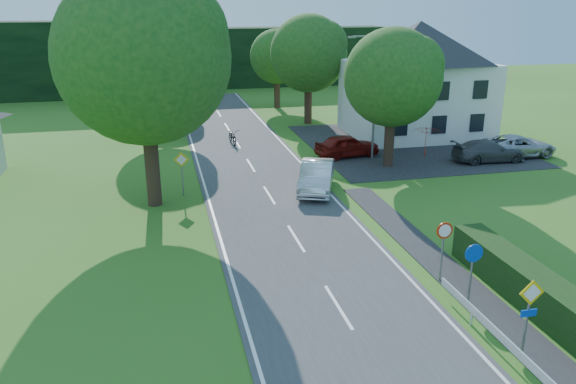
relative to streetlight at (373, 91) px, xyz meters
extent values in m
cube|color=#3B3B3E|center=(-8.06, -10.00, -4.44)|extent=(7.00, 80.00, 0.04)
cube|color=black|center=(3.94, 3.00, -4.44)|extent=(14.00, 16.00, 0.04)
cube|color=white|center=(-11.31, -10.00, -4.42)|extent=(0.12, 80.00, 0.01)
cube|color=white|center=(-4.81, -10.00, -4.42)|extent=(0.12, 80.00, 0.01)
cube|color=black|center=(-0.06, 36.00, -0.96)|extent=(30.00, 5.00, 7.00)
cube|color=silver|center=(5.94, 6.00, -1.66)|extent=(10.00, 8.00, 5.60)
pyramid|color=#222226|center=(5.94, 6.00, 2.64)|extent=(10.60, 8.40, 3.00)
cylinder|color=slate|center=(0.14, 0.00, -0.46)|extent=(0.16, 0.16, 8.00)
cylinder|color=slate|center=(-0.66, 0.00, 3.44)|extent=(1.70, 0.10, 0.10)
cube|color=slate|center=(-1.56, 0.00, 3.39)|extent=(0.50, 0.18, 0.12)
cylinder|color=slate|center=(-3.76, -22.00, -3.26)|extent=(0.07, 0.07, 2.40)
cube|color=yellow|center=(-3.76, -22.03, -2.26)|extent=(0.78, 0.04, 0.78)
cube|color=white|center=(-3.76, -22.03, -2.26)|extent=(0.57, 0.05, 0.57)
cube|color=#0C42C1|center=(-3.76, -22.03, -2.91)|extent=(0.50, 0.04, 0.22)
cylinder|color=slate|center=(-3.76, -19.00, -3.36)|extent=(0.07, 0.07, 2.20)
cylinder|color=#0C42C1|center=(-3.76, -19.03, -2.41)|extent=(0.64, 0.04, 0.64)
cylinder|color=slate|center=(-3.76, -17.00, -3.36)|extent=(0.07, 0.07, 2.20)
cylinder|color=red|center=(-3.76, -17.03, -2.41)|extent=(0.64, 0.04, 0.64)
cylinder|color=white|center=(-3.76, -17.05, -2.41)|extent=(0.48, 0.04, 0.48)
cylinder|color=slate|center=(-12.56, -5.00, -3.36)|extent=(0.07, 0.07, 2.20)
cube|color=yellow|center=(-12.56, -5.03, -2.41)|extent=(0.78, 0.04, 0.78)
cube|color=white|center=(-12.56, -5.03, -2.41)|extent=(0.57, 0.05, 0.57)
imported|color=silver|center=(-5.36, -5.78, -3.62)|extent=(3.29, 5.17, 1.61)
imported|color=black|center=(-8.39, 5.97, -3.87)|extent=(0.93, 2.17, 1.11)
imported|color=maroon|center=(-1.37, 0.72, -3.68)|extent=(4.57, 2.38, 1.48)
imported|color=#A2A2A6|center=(3.76, 5.76, -3.62)|extent=(4.96, 1.92, 1.61)
imported|color=#47484C|center=(7.20, -2.52, -3.74)|extent=(4.79, 2.11, 1.37)
imported|color=#B6B4BC|center=(9.78, -1.85, -3.70)|extent=(5.26, 2.54, 1.44)
imported|color=red|center=(3.74, -0.50, -3.40)|extent=(2.70, 2.73, 2.04)
camera|label=1|loc=(-13.57, -34.05, 5.43)|focal=35.00mm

